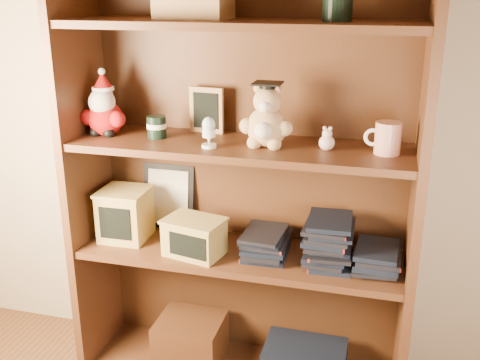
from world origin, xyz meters
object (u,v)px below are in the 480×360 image
at_px(bookcase, 243,186).
at_px(treats_box, 125,214).
at_px(grad_teddy_bear, 267,122).
at_px(teacher_mug, 387,138).

height_order(bookcase, treats_box, bookcase).
height_order(grad_teddy_bear, teacher_mug, grad_teddy_bear).
relative_size(grad_teddy_bear, teacher_mug, 1.87).
relative_size(bookcase, treats_box, 8.37).
relative_size(teacher_mug, treats_box, 0.60).
bearing_deg(treats_box, bookcase, 6.65).
bearing_deg(teacher_mug, bookcase, 173.96).
bearing_deg(bookcase, grad_teddy_bear, -31.24).
distance_m(bookcase, teacher_mug, 0.53).
height_order(bookcase, teacher_mug, bookcase).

